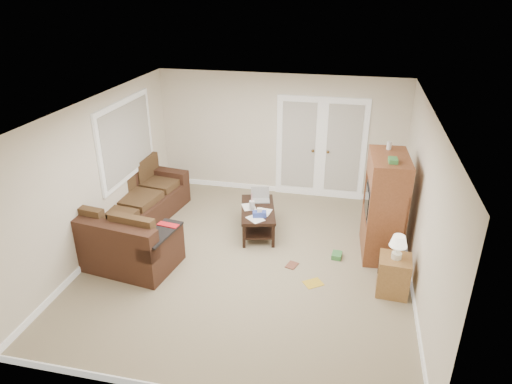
% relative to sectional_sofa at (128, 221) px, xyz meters
% --- Properties ---
extents(floor, '(5.50, 5.50, 0.00)m').
position_rel_sectional_sofa_xyz_m(floor, '(2.21, -0.23, -0.35)').
color(floor, gray).
rests_on(floor, ground).
extents(ceiling, '(5.00, 5.50, 0.02)m').
position_rel_sectional_sofa_xyz_m(ceiling, '(2.21, -0.23, 2.15)').
color(ceiling, white).
rests_on(ceiling, wall_back).
extents(wall_left, '(0.02, 5.50, 2.50)m').
position_rel_sectional_sofa_xyz_m(wall_left, '(-0.29, -0.23, 0.90)').
color(wall_left, '#EFE5CF').
rests_on(wall_left, floor).
extents(wall_right, '(0.02, 5.50, 2.50)m').
position_rel_sectional_sofa_xyz_m(wall_right, '(4.71, -0.23, 0.90)').
color(wall_right, '#EFE5CF').
rests_on(wall_right, floor).
extents(wall_back, '(5.00, 0.02, 2.50)m').
position_rel_sectional_sofa_xyz_m(wall_back, '(2.21, 2.52, 0.90)').
color(wall_back, '#EFE5CF').
rests_on(wall_back, floor).
extents(wall_front, '(5.00, 0.02, 2.50)m').
position_rel_sectional_sofa_xyz_m(wall_front, '(2.21, -2.98, 0.90)').
color(wall_front, '#EFE5CF').
rests_on(wall_front, floor).
extents(baseboards, '(5.00, 5.50, 0.10)m').
position_rel_sectional_sofa_xyz_m(baseboards, '(2.21, -0.23, -0.30)').
color(baseboards, white).
rests_on(baseboards, floor).
extents(french_doors, '(1.80, 0.05, 2.13)m').
position_rel_sectional_sofa_xyz_m(french_doors, '(3.06, 2.49, 0.69)').
color(french_doors, white).
rests_on(french_doors, floor).
extents(window_left, '(0.05, 1.92, 1.42)m').
position_rel_sectional_sofa_xyz_m(window_left, '(-0.26, 0.77, 1.20)').
color(window_left, white).
rests_on(window_left, wall_left).
extents(sectional_sofa, '(2.03, 3.12, 0.89)m').
position_rel_sectional_sofa_xyz_m(sectional_sofa, '(0.00, 0.00, 0.00)').
color(sectional_sofa, '#3F2418').
rests_on(sectional_sofa, floor).
extents(coffee_table, '(0.83, 1.25, 0.78)m').
position_rel_sectional_sofa_xyz_m(coffee_table, '(2.14, 0.73, -0.09)').
color(coffee_table, black).
rests_on(coffee_table, floor).
extents(tv_armoire, '(0.64, 1.09, 1.81)m').
position_rel_sectional_sofa_xyz_m(tv_armoire, '(4.25, 0.51, 0.51)').
color(tv_armoire, brown).
rests_on(tv_armoire, floor).
extents(side_cabinet, '(0.47, 0.47, 0.94)m').
position_rel_sectional_sofa_xyz_m(side_cabinet, '(4.41, -0.59, -0.01)').
color(side_cabinet, olive).
rests_on(side_cabinet, floor).
extents(space_heater, '(0.14, 0.12, 0.33)m').
position_rel_sectional_sofa_xyz_m(space_heater, '(4.38, 2.22, -0.18)').
color(space_heater, silver).
rests_on(space_heater, floor).
extents(floor_magazine, '(0.35, 0.33, 0.01)m').
position_rel_sectional_sofa_xyz_m(floor_magazine, '(3.28, -0.63, -0.35)').
color(floor_magazine, gold).
rests_on(floor_magazine, floor).
extents(floor_greenbox, '(0.17, 0.22, 0.08)m').
position_rel_sectional_sofa_xyz_m(floor_greenbox, '(3.58, 0.16, -0.31)').
color(floor_greenbox, '#3A7F3D').
rests_on(floor_greenbox, floor).
extents(floor_book, '(0.21, 0.25, 0.02)m').
position_rel_sectional_sofa_xyz_m(floor_book, '(2.83, -0.21, -0.34)').
color(floor_book, brown).
rests_on(floor_book, floor).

